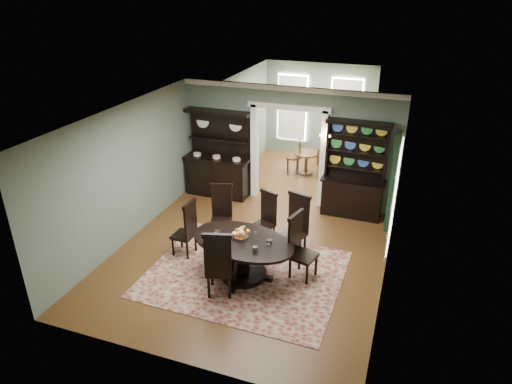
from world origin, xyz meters
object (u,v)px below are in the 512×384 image
sideboard (218,166)px  welsh_dresser (353,182)px  dining_table (243,251)px  parlor_table (306,160)px

sideboard → welsh_dresser: size_ratio=0.97×
dining_table → welsh_dresser: size_ratio=0.96×
dining_table → parlor_table: dining_table is taller
dining_table → sideboard: bearing=131.6°
parlor_table → sideboard: bearing=-131.1°
dining_table → parlor_table: size_ratio=3.16×
dining_table → welsh_dresser: 3.70m
dining_table → parlor_table: (-0.10, 5.48, -0.13)m
dining_table → welsh_dresser: (1.57, 3.33, 0.29)m
welsh_dresser → parlor_table: bearing=128.8°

